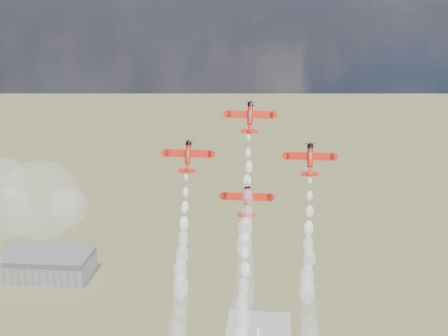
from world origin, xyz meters
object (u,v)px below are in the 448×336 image
at_px(hangar, 46,265).
at_px(plane_slot, 247,200).
at_px(plane_left, 188,156).
at_px(plane_right, 310,159).
at_px(plane_lead, 250,117).

height_order(hangar, plane_slot, plane_slot).
bearing_deg(plane_left, plane_right, 0.00).
relative_size(plane_lead, plane_right, 1.00).
relative_size(hangar, plane_left, 4.35).
bearing_deg(plane_left, plane_lead, 18.99).
bearing_deg(hangar, plane_right, -49.83).
height_order(plane_left, plane_right, same).
distance_m(hangar, plane_left, 218.99).
relative_size(hangar, plane_right, 4.35).
xyz_separation_m(hangar, plane_slot, (120.51, -165.62, 96.06)).
bearing_deg(plane_lead, plane_slot, -90.00).
distance_m(hangar, plane_lead, 227.41).
bearing_deg(plane_left, plane_slot, -18.99).
height_order(hangar, plane_lead, plane_lead).
bearing_deg(plane_right, plane_slot, -161.01).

